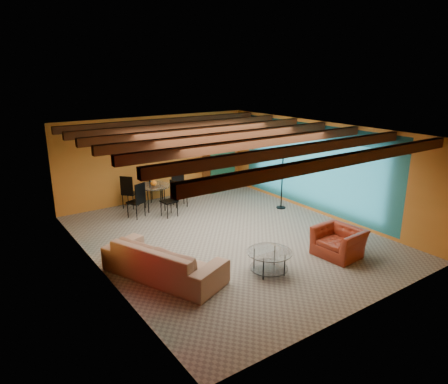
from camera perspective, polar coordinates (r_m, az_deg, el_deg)
room at (r=9.79m, az=0.30°, el=6.67°), size 6.52×8.01×2.71m
sofa at (r=8.46m, az=-8.47°, el=-9.38°), size 1.93×2.77×0.75m
armchair at (r=9.65m, az=15.79°, el=-6.75°), size 0.96×1.08×0.66m
coffee_table at (r=8.64m, az=6.35°, el=-9.71°), size 1.17×1.17×0.48m
dining_table at (r=12.42m, az=-9.75°, el=-0.12°), size 2.38×2.38×1.04m
armoire at (r=14.21m, az=-0.77°, el=3.83°), size 1.06×0.58×1.79m
floor_lamp at (r=12.38m, az=8.15°, el=1.66°), size 0.44×0.44×1.77m
ceiling_fan at (r=9.71m, az=0.68°, el=6.57°), size 1.50×1.50×0.44m
painting at (r=12.86m, az=-13.02°, el=5.45°), size 1.05×0.03×0.65m
potted_plant at (r=14.00m, az=-0.78°, el=8.35°), size 0.54×0.51×0.47m
vase at (r=12.26m, az=-9.90°, el=2.66°), size 0.21×0.21×0.20m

